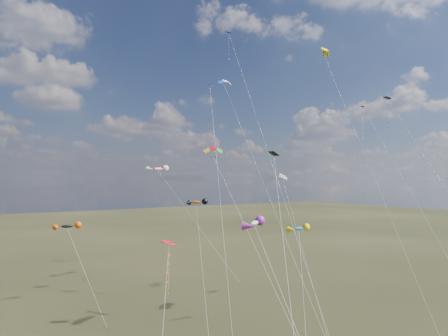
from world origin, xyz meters
TOP-DOWN VIEW (x-y plane):
  - diamond_black_high at (27.16, 12.06)m, footprint 10.99×25.33m
  - diamond_navy_tall at (7.84, 26.78)m, footprint 7.90×29.75m
  - diamond_black_mid at (-5.49, 0.99)m, footprint 10.42×15.35m
  - diamond_red_low at (-12.77, 7.36)m, footprint 4.44×6.43m
  - diamond_navy_right at (28.48, 17.66)m, footprint 1.30×17.70m
  - diamond_orange_center at (0.18, 20.13)m, footprint 8.31×18.04m
  - parafoil_yellow at (9.71, 9.74)m, footprint 5.40×19.37m
  - parafoil_blue_white at (7.94, 29.54)m, footprint 4.53×25.34m
  - parafoil_striped at (9.44, 17.28)m, footprint 4.94×12.54m
  - parafoil_tricolor at (-1.94, 17.39)m, footprint 2.57×18.27m
  - novelty_black_orange at (-16.54, 29.30)m, footprint 4.77×7.26m
  - novelty_orange_black at (-2.10, 21.48)m, footprint 4.12×9.51m
  - novelty_white_purple at (-9.75, -1.00)m, footprint 2.72×11.01m
  - novelty_redwhite_stripe at (2.46, 43.93)m, footprint 11.48×14.28m
  - novelty_blue_yellow at (2.24, 6.84)m, footprint 6.36×7.03m

SIDE VIEW (x-z plane):
  - diamond_red_low at x=-12.77m, z-range 3.49..15.73m
  - novelty_black_orange at x=-16.54m, z-range 5.50..17.55m
  - novelty_blue_yellow at x=2.24m, z-range 5.88..18.67m
  - novelty_white_purple at x=-9.75m, z-range 6.92..21.70m
  - diamond_black_mid at x=-5.49m, z-range 4.26..24.56m
  - novelty_orange_black at x=-2.10m, z-range 6.96..21.97m
  - parafoil_striped at x=9.44m, z-range 8.68..27.58m
  - novelty_redwhite_stripe at x=2.46m, z-range 9.32..29.48m
  - diamond_orange_center at x=0.18m, z-range 4.81..36.63m
  - parafoil_tricolor at x=-1.94m, z-range 10.28..32.24m
  - diamond_navy_right at x=28.48m, z-range 10.51..40.42m
  - diamond_black_high at x=27.16m, z-range 10.49..40.98m
  - parafoil_blue_white at x=7.94m, z-range 16.28..50.53m
  - parafoil_yellow at x=9.71m, z-range 16.38..50.79m
  - diamond_navy_tall at x=7.84m, z-range 14.89..56.76m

